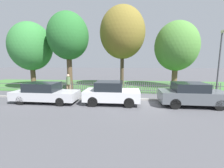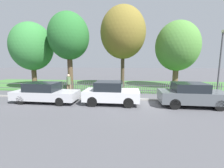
% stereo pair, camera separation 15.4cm
% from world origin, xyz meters
% --- Properties ---
extents(ground_plane, '(120.00, 120.00, 0.00)m').
position_xyz_m(ground_plane, '(0.00, 0.00, 0.00)').
color(ground_plane, '#4C4C51').
extents(kerb_stone, '(41.89, 0.20, 0.12)m').
position_xyz_m(kerb_stone, '(0.00, 0.10, 0.06)').
color(kerb_stone, gray).
rests_on(kerb_stone, ground).
extents(grass_strip, '(41.89, 9.08, 0.01)m').
position_xyz_m(grass_strip, '(0.00, 7.12, 0.01)').
color(grass_strip, '#3D7033').
rests_on(grass_strip, ground).
extents(park_fence, '(41.89, 0.05, 1.05)m').
position_xyz_m(park_fence, '(0.00, 2.59, 0.53)').
color(park_fence, '#4C4C51').
rests_on(park_fence, ground).
extents(parked_car_silver_hatchback, '(4.63, 1.82, 1.44)m').
position_xyz_m(parked_car_silver_hatchback, '(-6.84, -1.15, 0.71)').
color(parked_car_silver_hatchback, '#BCBCC1').
rests_on(parked_car_silver_hatchback, ground).
extents(parked_car_black_saloon, '(3.78, 1.84, 1.56)m').
position_xyz_m(parked_car_black_saloon, '(-2.07, -1.06, 0.78)').
color(parked_car_black_saloon, silver).
rests_on(parked_car_black_saloon, ground).
extents(parked_car_navy_estate, '(4.17, 1.88, 1.55)m').
position_xyz_m(parked_car_navy_estate, '(3.23, -1.09, 0.78)').
color(parked_car_navy_estate, '#51565B').
rests_on(parked_car_navy_estate, ground).
extents(covered_motorcycle, '(2.04, 0.76, 1.15)m').
position_xyz_m(covered_motorcycle, '(-2.60, 1.15, 0.68)').
color(covered_motorcycle, black).
rests_on(covered_motorcycle, ground).
extents(tree_nearest_kerb, '(4.42, 4.42, 7.07)m').
position_xyz_m(tree_nearest_kerb, '(-11.27, 4.43, 4.50)').
color(tree_nearest_kerb, brown).
rests_on(tree_nearest_kerb, ground).
extents(tree_behind_motorcycle, '(4.10, 4.10, 7.82)m').
position_xyz_m(tree_behind_motorcycle, '(-6.91, 3.96, 5.42)').
color(tree_behind_motorcycle, brown).
rests_on(tree_behind_motorcycle, ground).
extents(tree_mid_park, '(4.91, 4.91, 8.85)m').
position_xyz_m(tree_mid_park, '(-1.52, 5.79, 6.01)').
color(tree_mid_park, '#473828').
rests_on(tree_mid_park, ground).
extents(tree_far_left, '(4.63, 4.63, 7.23)m').
position_xyz_m(tree_far_left, '(4.34, 6.09, 4.54)').
color(tree_far_left, brown).
rests_on(tree_far_left, ground).
extents(pedestrian_near_fence, '(0.41, 0.41, 1.78)m').
position_xyz_m(pedestrian_near_fence, '(-6.28, 1.90, 1.01)').
color(pedestrian_near_fence, '#7F6B51').
rests_on(pedestrian_near_fence, ground).
extents(street_lamp, '(0.20, 0.79, 5.14)m').
position_xyz_m(street_lamp, '(5.79, 0.61, 3.28)').
color(street_lamp, '#47474C').
rests_on(street_lamp, ground).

